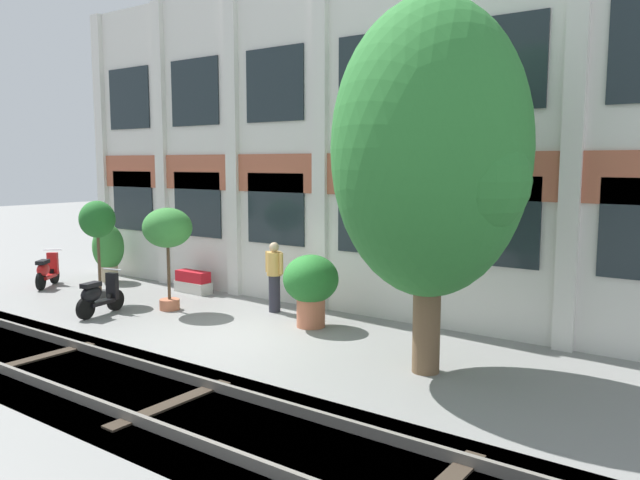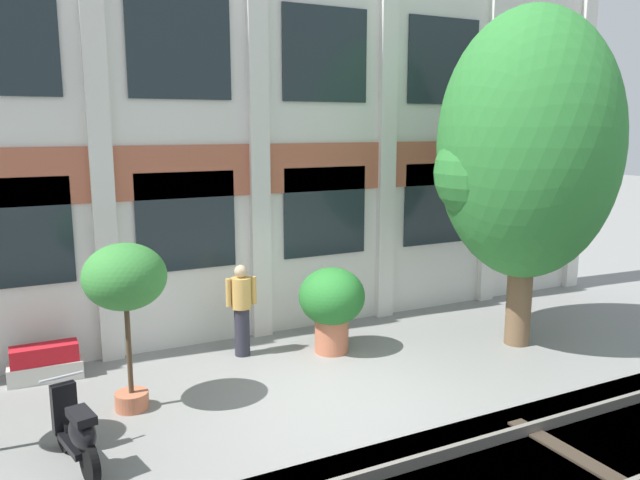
% 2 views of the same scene
% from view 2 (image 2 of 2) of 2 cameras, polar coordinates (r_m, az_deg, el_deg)
% --- Properties ---
extents(ground_plane, '(80.00, 80.00, 0.00)m').
position_cam_2_polar(ground_plane, '(9.44, 1.38, -13.79)').
color(ground_plane, gray).
extents(apartment_facade, '(16.52, 0.64, 7.62)m').
position_cam_2_polar(apartment_facade, '(11.50, -6.16, 10.02)').
color(apartment_facade, silver).
rests_on(apartment_facade, ground).
extents(broadleaf_tree, '(3.23, 3.08, 5.85)m').
position_cam_2_polar(broadleaf_tree, '(11.30, 18.47, 7.73)').
color(broadleaf_tree, brown).
rests_on(broadleaf_tree, ground).
extents(potted_plant_low_pan, '(1.11, 1.11, 2.34)m').
position_cam_2_polar(potted_plant_low_pan, '(8.74, -17.40, -3.73)').
color(potted_plant_low_pan, '#B76647').
rests_on(potted_plant_low_pan, ground).
extents(potted_plant_square_trough, '(1.10, 0.44, 0.56)m').
position_cam_2_polar(potted_plant_square_trough, '(10.65, -23.83, -10.28)').
color(potted_plant_square_trough, beige).
rests_on(potted_plant_square_trough, ground).
extents(potted_plant_ribbed_drum, '(1.14, 1.14, 1.49)m').
position_cam_2_polar(potted_plant_ribbed_drum, '(10.73, 1.08, -5.64)').
color(potted_plant_ribbed_drum, '#B76647').
rests_on(potted_plant_ribbed_drum, ground).
extents(scooter_second_parked, '(0.57, 1.37, 0.98)m').
position_cam_2_polar(scooter_second_parked, '(7.90, -21.32, -16.10)').
color(scooter_second_parked, black).
rests_on(scooter_second_parked, ground).
extents(resident_by_doorway, '(0.53, 0.34, 1.58)m').
position_cam_2_polar(resident_by_doorway, '(10.67, -7.19, -6.13)').
color(resident_by_doorway, '#282833').
rests_on(resident_by_doorway, ground).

